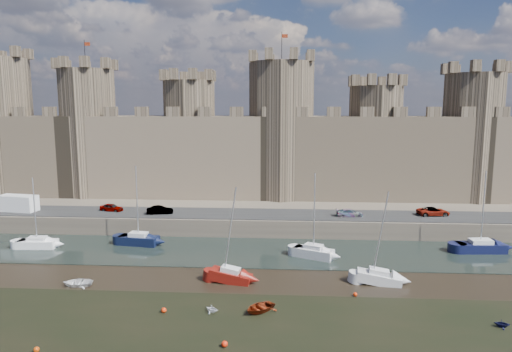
% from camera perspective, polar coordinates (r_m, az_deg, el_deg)
% --- Properties ---
extents(water_channel, '(160.00, 12.00, 0.08)m').
position_cam_1_polar(water_channel, '(57.91, 0.81, -9.49)').
color(water_channel, black).
rests_on(water_channel, ground).
extents(quay, '(160.00, 60.00, 2.50)m').
position_cam_1_polar(quay, '(92.55, 1.92, -1.84)').
color(quay, '#4C443A').
rests_on(quay, ground).
extents(road, '(160.00, 7.00, 0.10)m').
position_cam_1_polar(road, '(66.85, 1.24, -4.78)').
color(road, black).
rests_on(road, quay).
extents(castle, '(108.50, 11.00, 29.00)m').
position_cam_1_polar(castle, '(79.30, 1.23, 4.01)').
color(castle, '#42382B').
rests_on(castle, quay).
extents(car_0, '(3.71, 2.15, 1.19)m').
position_cam_1_polar(car_0, '(72.00, -17.62, -3.78)').
color(car_0, gray).
rests_on(car_0, quay).
extents(car_1, '(3.97, 2.04, 1.25)m').
position_cam_1_polar(car_1, '(68.23, -11.92, -4.20)').
color(car_1, gray).
rests_on(car_1, quay).
extents(car_2, '(3.91, 1.81, 1.10)m').
position_cam_1_polar(car_2, '(66.68, 11.62, -4.55)').
color(car_2, gray).
rests_on(car_2, quay).
extents(car_3, '(4.83, 2.71, 1.28)m').
position_cam_1_polar(car_3, '(70.65, 21.29, -4.16)').
color(car_3, gray).
rests_on(car_3, quay).
extents(van, '(5.93, 3.06, 2.47)m').
position_cam_1_polar(van, '(77.14, -27.60, -3.07)').
color(van, white).
rests_on(van, quay).
extents(sailboat_0, '(4.97, 2.12, 9.15)m').
position_cam_1_polar(sailboat_0, '(65.70, -25.68, -7.53)').
color(sailboat_0, white).
rests_on(sailboat_0, ground).
extents(sailboat_1, '(5.47, 2.77, 10.48)m').
position_cam_1_polar(sailboat_1, '(62.53, -14.47, -7.65)').
color(sailboat_1, black).
rests_on(sailboat_1, ground).
extents(sailboat_2, '(5.10, 3.66, 10.27)m').
position_cam_1_polar(sailboat_2, '(56.05, 7.20, -9.35)').
color(sailboat_2, silver).
rests_on(sailboat_2, ground).
extents(sailboat_3, '(5.98, 2.66, 10.23)m').
position_cam_1_polar(sailboat_3, '(64.18, 26.24, -7.89)').
color(sailboat_3, black).
rests_on(sailboat_3, ground).
extents(sailboat_4, '(4.54, 2.43, 10.08)m').
position_cam_1_polar(sailboat_4, '(48.54, -3.20, -12.27)').
color(sailboat_4, maroon).
rests_on(sailboat_4, ground).
extents(sailboat_5, '(4.68, 2.31, 9.70)m').
position_cam_1_polar(sailboat_5, '(49.73, 15.11, -12.09)').
color(sailboat_5, silver).
rests_on(sailboat_5, ground).
extents(dinghy_3, '(1.68, 1.60, 0.69)m').
position_cam_1_polar(dinghy_3, '(42.23, -5.52, -16.20)').
color(dinghy_3, white).
rests_on(dinghy_3, ground).
extents(dinghy_4, '(3.82, 3.90, 0.66)m').
position_cam_1_polar(dinghy_4, '(42.21, 0.45, -16.18)').
color(dinghy_4, maroon).
rests_on(dinghy_4, ground).
extents(dinghy_6, '(3.16, 2.41, 0.61)m').
position_cam_1_polar(dinghy_6, '(50.99, -21.40, -12.35)').
color(dinghy_6, silver).
rests_on(dinghy_6, ground).
extents(dinghy_7, '(1.47, 1.35, 0.64)m').
position_cam_1_polar(dinghy_7, '(44.45, 28.40, -15.96)').
color(dinghy_7, black).
rests_on(dinghy_7, ground).
extents(buoy_0, '(0.43, 0.43, 0.43)m').
position_cam_1_polar(buoy_0, '(39.71, -25.75, -18.95)').
color(buoy_0, '#C63F08').
rests_on(buoy_0, ground).
extents(buoy_1, '(0.47, 0.47, 0.47)m').
position_cam_1_polar(buoy_1, '(42.84, -11.46, -16.11)').
color(buoy_1, red).
rests_on(buoy_1, ground).
extents(buoy_3, '(0.40, 0.40, 0.40)m').
position_cam_1_polar(buoy_3, '(46.27, 12.29, -14.26)').
color(buoy_3, red).
rests_on(buoy_3, ground).
extents(buoy_4, '(0.49, 0.49, 0.49)m').
position_cam_1_polar(buoy_4, '(36.92, -3.96, -20.22)').
color(buoy_4, red).
rests_on(buoy_4, ground).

